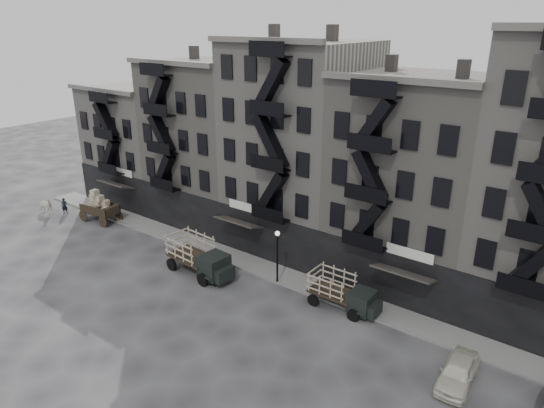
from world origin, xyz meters
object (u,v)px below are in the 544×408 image
Objects in this scene: stake_truck_west at (199,254)px; car_east at (458,372)px; stake_truck_east at (343,290)px; wagon at (99,203)px; horse at (45,206)px; pedestrian_west at (65,206)px; pedestrian_mid at (223,269)px.

car_east is at bearing 3.48° from stake_truck_west.
stake_truck_east is 1.19× the size of car_east.
stake_truck_east reaches higher than car_east.
wagon is 0.81× the size of stake_truck_east.
car_east is (19.87, -0.31, -0.96)m from stake_truck_west.
stake_truck_west reaches higher than horse.
stake_truck_east is at bearing -95.53° from horse.
stake_truck_west is (15.37, -1.76, -0.18)m from wagon.
wagon is 2.41× the size of pedestrian_west.
wagon is 2.20× the size of pedestrian_mid.
pedestrian_mid is (17.58, -1.44, -0.93)m from wagon.
stake_truck_west reaches higher than pedestrian_mid.
stake_truck_west is 3.27× the size of pedestrian_mid.
stake_truck_east is at bearing 16.42° from stake_truck_west.
pedestrian_west is at bearing -36.53° from pedestrian_mid.
stake_truck_west reaches higher than stake_truck_east.
stake_truck_west is 11.49m from stake_truck_east.
horse is 0.34× the size of stake_truck_west.
wagon is (5.89, 2.36, 0.99)m from horse.
wagon is at bearing 173.75° from car_east.
stake_truck_west reaches higher than pedestrian_west.
wagon reaches higher than pedestrian_mid.
pedestrian_west is at bearing -177.02° from stake_truck_east.
wagon reaches higher than stake_truck_east.
wagon reaches higher than horse.
stake_truck_west reaches higher than car_east.
horse is 6.42m from wagon.
pedestrian_mid is at bearing -98.56° from horse.
wagon reaches higher than stake_truck_west.
horse is at bearing -174.99° from stake_truck_east.
pedestrian_mid reaches higher than car_east.
stake_truck_west is (21.26, 0.61, 0.82)m from horse.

